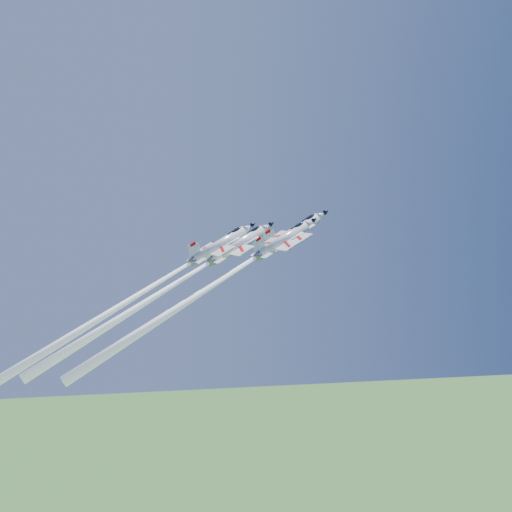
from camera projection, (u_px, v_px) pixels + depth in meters
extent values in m
cylinder|color=white|center=(293.00, 233.00, 111.76)|extent=(7.84, 5.72, 12.20)
cone|color=white|center=(321.00, 215.00, 115.05)|extent=(3.39, 3.02, 3.21)
cone|color=black|center=(327.00, 211.00, 115.81)|extent=(1.71, 1.52, 1.61)
cone|color=slate|center=(267.00, 250.00, 108.73)|extent=(2.89, 2.71, 2.20)
ellipsoid|color=black|center=(310.00, 218.00, 113.64)|extent=(3.39, 2.19, 2.50)
cube|color=black|center=(304.00, 221.00, 112.85)|extent=(1.17, 0.57, 0.87)
cube|color=white|center=(289.00, 237.00, 111.29)|extent=(7.14, 10.76, 3.15)
cube|color=white|center=(299.00, 228.00, 114.00)|extent=(3.35, 2.22, 1.89)
cube|color=white|center=(307.00, 228.00, 111.79)|extent=(3.35, 2.22, 1.89)
cube|color=white|center=(271.00, 248.00, 109.20)|extent=(3.78, 5.88, 1.66)
cube|color=white|center=(269.00, 239.00, 108.75)|extent=(3.52, 1.65, 4.02)
cube|color=#BC0B09|center=(268.00, 232.00, 108.40)|extent=(1.37, 0.67, 1.15)
cube|color=black|center=(295.00, 237.00, 112.09)|extent=(9.06, 3.42, 5.37)
sphere|color=white|center=(266.00, 251.00, 108.61)|extent=(1.17, 1.05, 1.05)
cone|color=white|center=(175.00, 310.00, 99.31)|extent=(20.65, 13.47, 38.34)
cylinder|color=white|center=(238.00, 245.00, 115.28)|extent=(7.87, 5.74, 12.26)
cone|color=white|center=(266.00, 227.00, 118.58)|extent=(3.41, 3.03, 3.22)
cone|color=black|center=(272.00, 223.00, 119.35)|extent=(1.72, 1.53, 1.62)
cone|color=slate|center=(211.00, 262.00, 112.23)|extent=(2.91, 2.72, 2.21)
ellipsoid|color=black|center=(255.00, 230.00, 117.17)|extent=(3.41, 2.20, 2.51)
cube|color=black|center=(249.00, 233.00, 116.38)|extent=(1.18, 0.58, 0.87)
cube|color=white|center=(234.00, 249.00, 114.81)|extent=(7.18, 10.80, 3.17)
cube|color=white|center=(244.00, 239.00, 117.53)|extent=(3.37, 2.23, 1.90)
cube|color=white|center=(251.00, 240.00, 115.31)|extent=(3.37, 2.23, 1.90)
cube|color=white|center=(215.00, 260.00, 112.71)|extent=(3.79, 5.90, 1.66)
cube|color=white|center=(213.00, 251.00, 112.26)|extent=(3.54, 1.66, 4.03)
cube|color=#BC0B09|center=(211.00, 244.00, 111.91)|extent=(1.38, 0.67, 1.15)
cube|color=black|center=(240.00, 249.00, 115.61)|extent=(9.10, 3.44, 5.39)
sphere|color=white|center=(210.00, 262.00, 112.12)|extent=(1.17, 1.05, 1.05)
cone|color=white|center=(124.00, 316.00, 103.51)|extent=(19.32, 12.66, 35.63)
cylinder|color=white|center=(283.00, 240.00, 102.99)|extent=(6.88, 5.02, 10.71)
cone|color=white|center=(309.00, 223.00, 105.88)|extent=(2.98, 2.65, 2.82)
cone|color=black|center=(315.00, 219.00, 106.55)|extent=(1.50, 1.33, 1.41)
cone|color=slate|center=(258.00, 256.00, 100.33)|extent=(2.54, 2.38, 1.93)
ellipsoid|color=black|center=(299.00, 226.00, 104.64)|extent=(2.98, 1.92, 2.19)
cube|color=black|center=(293.00, 228.00, 103.95)|extent=(1.03, 0.50, 0.76)
cube|color=white|center=(279.00, 244.00, 102.59)|extent=(6.27, 9.44, 2.77)
cube|color=white|center=(288.00, 235.00, 104.96)|extent=(2.94, 1.95, 1.66)
cube|color=white|center=(296.00, 236.00, 103.02)|extent=(2.94, 1.95, 1.66)
cube|color=white|center=(262.00, 255.00, 100.75)|extent=(3.31, 5.16, 1.45)
cube|color=white|center=(260.00, 246.00, 100.35)|extent=(3.09, 1.45, 3.52)
cube|color=#BC0B09|center=(258.00, 239.00, 100.05)|extent=(1.20, 0.59, 1.01)
cube|color=black|center=(285.00, 244.00, 103.29)|extent=(7.95, 3.00, 4.71)
sphere|color=white|center=(257.00, 257.00, 100.23)|extent=(1.02, 0.92, 0.92)
cone|color=white|center=(169.00, 314.00, 92.04)|extent=(18.19, 11.86, 33.78)
cylinder|color=white|center=(219.00, 245.00, 105.71)|extent=(7.08, 5.17, 11.03)
cone|color=white|center=(247.00, 228.00, 108.68)|extent=(3.07, 2.73, 2.90)
cone|color=black|center=(254.00, 224.00, 109.37)|extent=(1.54, 1.37, 1.46)
cone|color=slate|center=(192.00, 262.00, 102.97)|extent=(2.61, 2.45, 1.99)
ellipsoid|color=black|center=(236.00, 231.00, 107.41)|extent=(3.07, 1.98, 2.26)
cube|color=black|center=(230.00, 233.00, 106.70)|extent=(1.06, 0.52, 0.78)
cube|color=white|center=(215.00, 249.00, 105.29)|extent=(6.46, 9.72, 2.85)
cube|color=white|center=(226.00, 240.00, 107.74)|extent=(3.03, 2.00, 1.71)
cube|color=white|center=(232.00, 241.00, 105.74)|extent=(3.03, 2.00, 1.71)
cube|color=white|center=(197.00, 260.00, 103.40)|extent=(3.41, 5.31, 1.50)
cube|color=white|center=(194.00, 251.00, 102.99)|extent=(3.18, 1.49, 3.63)
cube|color=#BC0B09|center=(193.00, 244.00, 102.68)|extent=(1.24, 0.61, 1.04)
cube|color=black|center=(221.00, 249.00, 106.01)|extent=(8.18, 3.09, 4.85)
sphere|color=white|center=(191.00, 262.00, 102.87)|extent=(1.05, 0.95, 0.95)
cone|color=white|center=(85.00, 327.00, 93.43)|extent=(20.70, 13.41, 38.77)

